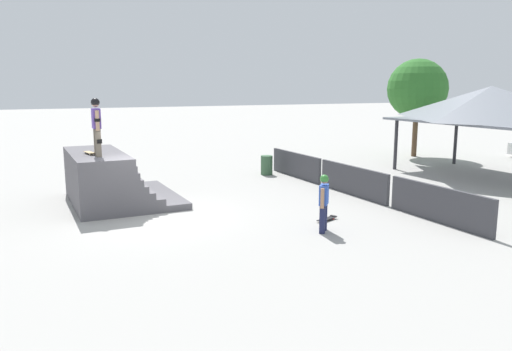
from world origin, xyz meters
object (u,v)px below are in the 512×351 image
(bystander_walking, at_px, (324,198))
(skateboard_on_ground, at_px, (327,219))
(skater_on_deck, at_px, (96,123))
(trash_bin, at_px, (267,165))
(skateboard_on_deck, at_px, (90,153))
(tree_far_back, at_px, (417,89))

(bystander_walking, distance_m, skateboard_on_ground, 1.45)
(skater_on_deck, xyz_separation_m, skateboard_on_ground, (4.15, 5.75, -2.70))
(skater_on_deck, height_order, bystander_walking, skater_on_deck)
(skateboard_on_ground, height_order, trash_bin, trash_bin)
(skateboard_on_deck, xyz_separation_m, trash_bin, (-2.97, 7.82, -1.36))
(skateboard_on_ground, distance_m, trash_bin, 7.86)
(tree_far_back, bearing_deg, trash_bin, -80.53)
(trash_bin, bearing_deg, skateboard_on_deck, -69.19)
(skater_on_deck, bearing_deg, skateboard_on_ground, 55.92)
(bystander_walking, bearing_deg, trash_bin, 25.04)
(skateboard_on_deck, distance_m, tree_far_back, 18.64)
(bystander_walking, xyz_separation_m, skateboard_on_ground, (-0.90, 0.74, -0.86))
(skater_on_deck, height_order, skateboard_on_ground, skater_on_deck)
(bystander_walking, bearing_deg, skateboard_on_deck, 85.27)
(tree_far_back, distance_m, trash_bin, 10.78)
(skateboard_on_deck, height_order, trash_bin, skateboard_on_deck)
(skateboard_on_deck, xyz_separation_m, tree_far_back, (-4.66, 17.94, 1.93))
(skateboard_on_ground, bearing_deg, bystander_walking, -150.83)
(skater_on_deck, height_order, skateboard_on_deck, skater_on_deck)
(skateboard_on_deck, xyz_separation_m, skateboard_on_ground, (4.65, 5.92, -1.73))
(skater_on_deck, xyz_separation_m, bystander_walking, (5.05, 5.00, -1.84))
(skater_on_deck, bearing_deg, bystander_walking, 46.51)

